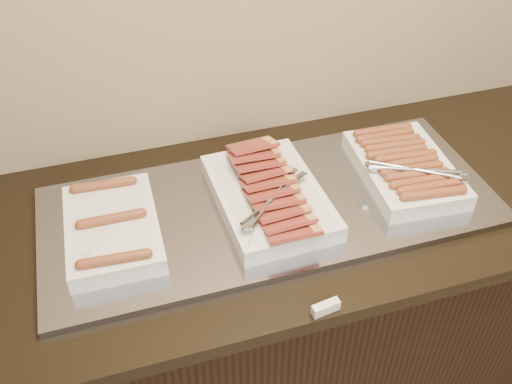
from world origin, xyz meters
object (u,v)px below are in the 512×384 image
counter (270,312)px  dish_left (112,228)px  dish_center (269,195)px  dish_right (405,167)px  warming_tray (270,206)px

counter → dish_left: size_ratio=6.09×
dish_center → dish_right: size_ratio=1.13×
dish_left → dish_right: bearing=0.9°
warming_tray → dish_right: (0.39, -0.00, 0.04)m
dish_center → dish_left: bearing=177.7°
counter → dish_left: dish_left is taller
warming_tray → dish_left: 0.41m
counter → dish_left: (-0.42, 0.00, 0.50)m
warming_tray → dish_right: dish_right is taller
dish_center → dish_right: bearing=-1.9°
dish_right → warming_tray: bearing=-176.5°
dish_center → counter: bearing=14.4°
dish_center → dish_right: (0.40, -0.00, 0.00)m
dish_left → dish_right: (0.80, -0.00, 0.01)m
warming_tray → dish_center: 0.04m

